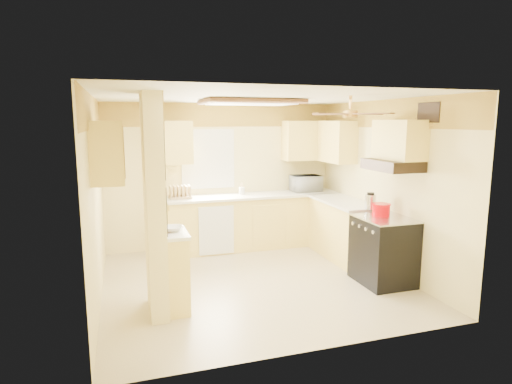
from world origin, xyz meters
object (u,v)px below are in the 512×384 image
object	(u,v)px
stove	(383,250)
microwave	(306,183)
dutch_oven	(381,210)
kettle	(370,201)
bowl	(172,229)

from	to	relation	value
stove	microwave	xyz separation A→B (m)	(-0.19, 2.18, 0.62)
dutch_oven	kettle	world-z (taller)	kettle
kettle	dutch_oven	bearing A→B (deg)	-98.01
stove	dutch_oven	distance (m)	0.55
dutch_oven	kettle	distance (m)	0.35
bowl	dutch_oven	distance (m)	2.83
bowl	kettle	world-z (taller)	kettle
microwave	bowl	xyz separation A→B (m)	(-2.64, -2.14, -0.12)
stove	microwave	bearing A→B (deg)	94.92
microwave	dutch_oven	bearing A→B (deg)	95.44
bowl	microwave	bearing A→B (deg)	39.13
microwave	dutch_oven	size ratio (longest dim) A/B	2.06
stove	dutch_oven	bearing A→B (deg)	85.71
dutch_oven	kettle	bearing A→B (deg)	81.99
stove	microwave	size ratio (longest dim) A/B	1.75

